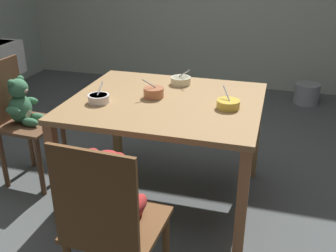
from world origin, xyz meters
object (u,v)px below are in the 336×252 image
(dining_table, at_px, (166,112))
(porridge_bowl_white_near_left, at_px, (99,98))
(porridge_bowl_terracotta_center, at_px, (154,92))
(metal_pail, at_px, (307,94))
(teddy_chair_near_front, at_px, (111,207))
(porridge_bowl_cream_far_center, at_px, (181,80))
(teddy_chair_near_left, at_px, (22,112))
(porridge_bowl_yellow_near_right, at_px, (228,104))

(dining_table, xyz_separation_m, porridge_bowl_white_near_left, (-0.38, -0.16, 0.11))
(dining_table, xyz_separation_m, porridge_bowl_terracotta_center, (-0.09, 0.02, 0.12))
(metal_pail, bearing_deg, dining_table, -114.48)
(dining_table, xyz_separation_m, teddy_chair_near_front, (0.03, -0.94, -0.06))
(metal_pail, bearing_deg, porridge_bowl_cream_far_center, -117.78)
(teddy_chair_near_left, relative_size, porridge_bowl_cream_far_center, 6.43)
(teddy_chair_near_left, distance_m, teddy_chair_near_front, 1.39)
(teddy_chair_near_front, distance_m, porridge_bowl_yellow_near_right, 0.99)
(dining_table, relative_size, porridge_bowl_white_near_left, 8.40)
(teddy_chair_near_left, height_order, porridge_bowl_terracotta_center, teddy_chair_near_left)
(porridge_bowl_white_near_left, bearing_deg, porridge_bowl_yellow_near_right, 9.21)
(porridge_bowl_yellow_near_right, relative_size, porridge_bowl_white_near_left, 0.98)
(porridge_bowl_terracotta_center, height_order, metal_pail, porridge_bowl_terracotta_center)
(teddy_chair_near_left, relative_size, teddy_chair_near_front, 0.97)
(teddy_chair_near_front, bearing_deg, dining_table, 5.02)
(porridge_bowl_yellow_near_right, height_order, porridge_bowl_cream_far_center, porridge_bowl_cream_far_center)
(porridge_bowl_terracotta_center, xyz_separation_m, porridge_bowl_white_near_left, (-0.29, -0.18, -0.01))
(dining_table, relative_size, metal_pail, 4.36)
(dining_table, height_order, porridge_bowl_yellow_near_right, porridge_bowl_yellow_near_right)
(porridge_bowl_white_near_left, bearing_deg, porridge_bowl_cream_far_center, 50.76)
(porridge_bowl_terracotta_center, bearing_deg, teddy_chair_near_front, -83.03)
(porridge_bowl_white_near_left, relative_size, porridge_bowl_cream_far_center, 1.00)
(porridge_bowl_terracotta_center, bearing_deg, porridge_bowl_yellow_near_right, -6.70)
(porridge_bowl_terracotta_center, xyz_separation_m, metal_pail, (1.06, 2.13, -0.64))
(porridge_bowl_terracotta_center, bearing_deg, teddy_chair_near_left, -176.42)
(porridge_bowl_white_near_left, height_order, metal_pail, porridge_bowl_white_near_left)
(porridge_bowl_terracotta_center, height_order, porridge_bowl_cream_far_center, porridge_bowl_terracotta_center)
(teddy_chair_near_front, height_order, porridge_bowl_cream_far_center, teddy_chair_near_front)
(dining_table, xyz_separation_m, teddy_chair_near_left, (-1.03, -0.04, -0.10))
(teddy_chair_near_left, xyz_separation_m, porridge_bowl_white_near_left, (0.65, -0.12, 0.21))
(teddy_chair_near_left, distance_m, metal_pail, 3.00)
(porridge_bowl_terracotta_center, relative_size, metal_pail, 0.48)
(teddy_chair_near_front, height_order, porridge_bowl_white_near_left, teddy_chair_near_front)
(teddy_chair_near_left, bearing_deg, porridge_bowl_white_near_left, -7.53)
(teddy_chair_near_front, relative_size, porridge_bowl_terracotta_center, 7.07)
(porridge_bowl_yellow_near_right, bearing_deg, porridge_bowl_cream_far_center, 136.70)
(porridge_bowl_white_near_left, bearing_deg, metal_pail, 59.60)
(porridge_bowl_white_near_left, bearing_deg, teddy_chair_near_left, 169.49)
(teddy_chair_near_left, height_order, porridge_bowl_white_near_left, teddy_chair_near_left)
(dining_table, bearing_deg, porridge_bowl_white_near_left, -157.10)
(porridge_bowl_white_near_left, xyz_separation_m, metal_pail, (1.35, 2.31, -0.63))
(dining_table, height_order, teddy_chair_near_front, teddy_chair_near_front)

